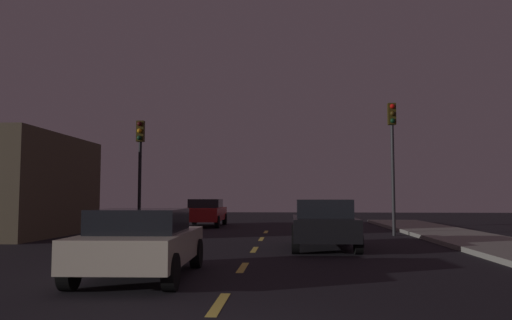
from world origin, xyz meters
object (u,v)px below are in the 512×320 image
object	(u,v)px
traffic_signal_left	(140,154)
traffic_signal_right	(392,143)
car_adjacent_lane	(142,242)
car_stopped_ahead	(323,224)
car_oncoming_far	(205,212)

from	to	relation	value
traffic_signal_left	traffic_signal_right	size ratio (longest dim) A/B	0.89
traffic_signal_left	car_adjacent_lane	size ratio (longest dim) A/B	1.22
car_stopped_ahead	car_oncoming_far	bearing A→B (deg)	116.03
traffic_signal_left	car_oncoming_far	world-z (taller)	traffic_signal_left
traffic_signal_right	car_stopped_ahead	distance (m)	6.94
traffic_signal_left	traffic_signal_right	distance (m)	10.64
traffic_signal_right	car_adjacent_lane	size ratio (longest dim) A/B	1.38
traffic_signal_left	car_oncoming_far	distance (m)	6.90
car_oncoming_far	car_adjacent_lane	bearing A→B (deg)	-84.51
traffic_signal_right	car_oncoming_far	distance (m)	11.16
car_adjacent_lane	car_oncoming_far	distance (m)	17.28
traffic_signal_right	car_oncoming_far	size ratio (longest dim) A/B	1.23
car_stopped_ahead	car_adjacent_lane	world-z (taller)	car_stopped_ahead
traffic_signal_left	traffic_signal_right	world-z (taller)	traffic_signal_right
traffic_signal_right	car_oncoming_far	bearing A→B (deg)	145.30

